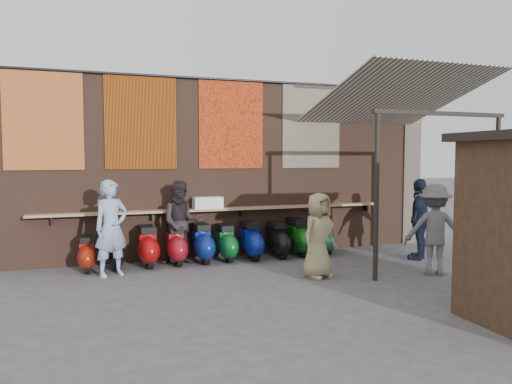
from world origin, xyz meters
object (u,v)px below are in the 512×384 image
diner_left (111,228)px  shopper_navy (420,219)px  diner_right (182,223)px  scooter_stool_8 (298,237)px  scooter_stool_9 (322,238)px  scooter_stool_1 (116,252)px  scooter_stool_4 (202,243)px  shopper_grey (435,229)px  scooter_stool_0 (87,254)px  scooter_stool_6 (251,241)px  scooter_stool_3 (176,245)px  scooter_stool_7 (277,240)px  scooter_stool_2 (148,246)px  scooter_stool_5 (226,243)px  shelf_box (208,203)px  shopper_tan (319,235)px

diner_left → shopper_navy: 6.54m
diner_right → diner_left: bearing=-151.1°
scooter_stool_8 → scooter_stool_9: bearing=-2.6°
scooter_stool_1 → scooter_stool_4: size_ratio=0.83×
scooter_stool_8 → shopper_grey: 3.12m
scooter_stool_0 → scooter_stool_6: 3.44m
scooter_stool_3 → scooter_stool_7: bearing=-1.3°
scooter_stool_3 → scooter_stool_7: 2.30m
scooter_stool_0 → shopper_navy: shopper_navy is taller
scooter_stool_2 → scooter_stool_1: bearing=-177.6°
scooter_stool_0 → diner_right: size_ratio=0.41×
scooter_stool_4 → scooter_stool_7: size_ratio=1.05×
scooter_stool_1 → scooter_stool_6: scooter_stool_6 is taller
scooter_stool_7 → diner_left: diner_left is taller
scooter_stool_0 → scooter_stool_5: scooter_stool_5 is taller
scooter_stool_7 → scooter_stool_8: 0.53m
scooter_stool_5 → scooter_stool_6: bearing=-2.2°
shelf_box → shopper_tan: bearing=-56.8°
scooter_stool_6 → shopper_navy: 3.76m
shelf_box → scooter_stool_0: 2.73m
scooter_stool_3 → shopper_navy: bearing=-14.4°
scooter_stool_1 → scooter_stool_7: size_ratio=0.87×
scooter_stool_4 → diner_left: (-1.90, -0.60, 0.50)m
scooter_stool_1 → scooter_stool_9: 4.64m
scooter_stool_1 → diner_left: bearing=-101.0°
scooter_stool_6 → diner_left: bearing=-169.0°
diner_right → scooter_stool_0: bearing=-172.4°
scooter_stool_5 → diner_left: 2.56m
shopper_navy → scooter_stool_3: bearing=-51.9°
scooter_stool_8 → shopper_navy: (2.34, -1.31, 0.47)m
scooter_stool_2 → scooter_stool_9: 4.00m
scooter_stool_0 → scooter_stool_6: (3.44, 0.02, 0.06)m
scooter_stool_0 → scooter_stool_2: bearing=2.4°
scooter_stool_8 → diner_left: bearing=-171.7°
scooter_stool_9 → shopper_tan: bearing=-118.8°
scooter_stool_2 → shopper_tan: bearing=-35.5°
scooter_stool_5 → scooter_stool_0: bearing=-179.3°
diner_right → scooter_stool_3: bearing=175.5°
scooter_stool_3 → scooter_stool_1: bearing=-178.4°
scooter_stool_3 → scooter_stool_9: 3.42m
scooter_stool_7 → shopper_navy: shopper_navy is taller
scooter_stool_3 → shopper_grey: (4.51, -2.60, 0.47)m
scooter_stool_3 → scooter_stool_6: bearing=-1.5°
scooter_stool_2 → diner_right: diner_right is taller
shelf_box → shopper_navy: shopper_navy is taller
scooter_stool_5 → shopper_navy: shopper_navy is taller
scooter_stool_9 → shopper_grey: size_ratio=0.43×
scooter_stool_5 → scooter_stool_8: (1.73, 0.00, 0.03)m
scooter_stool_1 → shopper_grey: bearing=-24.1°
shopper_grey → diner_right: bearing=-0.8°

